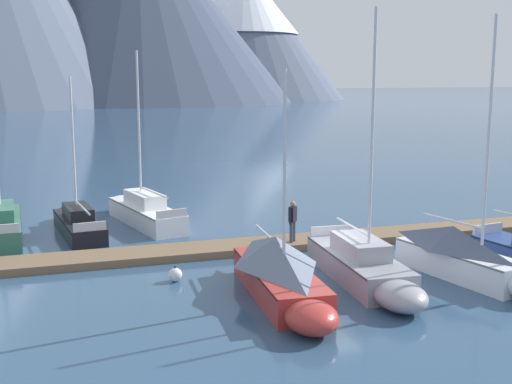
# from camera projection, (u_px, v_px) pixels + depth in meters

# --- Properties ---
(ground_plane) EXTENTS (700.00, 700.00, 0.00)m
(ground_plane) POSITION_uv_depth(u_px,v_px,m) (318.00, 275.00, 22.87)
(ground_plane) COLOR #2D4C6B
(mountain_shoulder_ridge) EXTENTS (86.12, 86.12, 53.80)m
(mountain_shoulder_ridge) POSITION_uv_depth(u_px,v_px,m) (140.00, 3.00, 181.53)
(mountain_shoulder_ridge) COLOR #424C60
(mountain_shoulder_ridge) RESTS_ON ground
(mountain_east_summit) EXTENTS (64.78, 64.78, 41.94)m
(mountain_east_summit) POSITION_uv_depth(u_px,v_px,m) (244.00, 28.00, 206.62)
(mountain_east_summit) COLOR slate
(mountain_east_summit) RESTS_ON ground
(dock) EXTENTS (25.77, 3.58, 0.30)m
(dock) POSITION_uv_depth(u_px,v_px,m) (274.00, 244.00, 26.51)
(dock) COLOR brown
(dock) RESTS_ON ground
(sailboat_nearest_berth) EXTENTS (1.74, 7.09, 8.29)m
(sailboat_nearest_berth) POSITION_uv_depth(u_px,v_px,m) (1.00, 224.00, 28.06)
(sailboat_nearest_berth) COLOR #336B56
(sailboat_nearest_berth) RESTS_ON ground
(sailboat_second_berth) EXTENTS (1.81, 6.65, 6.97)m
(sailboat_second_berth) POSITION_uv_depth(u_px,v_px,m) (77.00, 221.00, 29.06)
(sailboat_second_berth) COLOR black
(sailboat_second_berth) RESTS_ON ground
(sailboat_mid_dock_port) EXTENTS (2.65, 7.41, 8.13)m
(sailboat_mid_dock_port) POSITION_uv_depth(u_px,v_px,m) (143.00, 210.00, 30.99)
(sailboat_mid_dock_port) COLOR white
(sailboat_mid_dock_port) RESTS_ON ground
(sailboat_mid_dock_starboard) EXTENTS (2.56, 7.09, 7.16)m
(sailboat_mid_dock_starboard) POSITION_uv_depth(u_px,v_px,m) (281.00, 272.00, 20.35)
(sailboat_mid_dock_starboard) COLOR #B2332D
(sailboat_mid_dock_starboard) RESTS_ON ground
(sailboat_far_berth) EXTENTS (2.53, 7.22, 9.08)m
(sailboat_far_berth) POSITION_uv_depth(u_px,v_px,m) (365.00, 267.00, 21.77)
(sailboat_far_berth) COLOR #93939E
(sailboat_far_berth) RESTS_ON ground
(sailboat_outer_slip) EXTENTS (2.28, 6.04, 8.87)m
(sailboat_outer_slip) POSITION_uv_depth(u_px,v_px,m) (464.00, 255.00, 22.37)
(sailboat_outer_slip) COLOR silver
(sailboat_outer_slip) RESTS_ON ground
(person_on_dock) EXTENTS (0.47, 0.42, 1.69)m
(person_on_dock) POSITION_uv_depth(u_px,v_px,m) (293.00, 219.00, 26.14)
(person_on_dock) COLOR #384256
(person_on_dock) RESTS_ON dock
(mooring_buoy_channel_marker) EXTENTS (0.47, 0.47, 0.55)m
(mooring_buoy_channel_marker) POSITION_uv_depth(u_px,v_px,m) (175.00, 275.00, 22.13)
(mooring_buoy_channel_marker) COLOR white
(mooring_buoy_channel_marker) RESTS_ON ground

